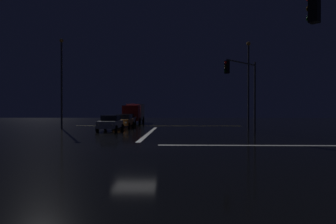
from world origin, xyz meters
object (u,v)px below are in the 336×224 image
Objects in this scene: sedan_white at (127,119)px; traffic_signal_ne at (244,83)px; sedan_orange at (124,121)px; streetlamp_left_near at (62,77)px; box_truck at (134,112)px; streetlamp_right_near at (248,79)px; sedan_silver at (110,123)px.

sedan_white is 0.66× the size of traffic_signal_ne.
sedan_orange is 8.58m from streetlamp_left_near.
sedan_white is 6.86m from box_truck.
sedan_white is at bearing 153.58° from streetlamp_right_near.
sedan_silver is at bearing -89.28° from sedan_white.
sedan_silver is 1.00× the size of sedan_orange.
sedan_white is at bearing 50.09° from streetlamp_left_near.
traffic_signal_ne is (12.27, -8.62, 3.73)m from sedan_orange.
streetlamp_right_near reaches higher than sedan_orange.
sedan_orange is at bearing 171.61° from streetlamp_right_near.
sedan_white is (-0.13, 10.53, 0.00)m from sedan_silver.
sedan_silver is 13.60m from traffic_signal_ne.
traffic_signal_ne is (12.65, -3.33, 3.73)m from sedan_silver.
streetlamp_right_near is at bearing 72.82° from traffic_signal_ne.
sedan_silver is 1.00× the size of sedan_white.
box_truck is at bearing 121.71° from traffic_signal_ne.
sedan_orange is 0.45× the size of streetlamp_right_near.
sedan_silver is 17.36m from box_truck.
sedan_orange is 15.46m from traffic_signal_ne.
box_truck is (-0.49, 12.04, 0.91)m from sedan_orange.
sedan_white is 17.18m from streetlamp_right_near.
streetlamp_right_near reaches higher than sedan_silver.
streetlamp_left_near is (-6.16, -14.15, 4.07)m from box_truck.
box_truck is at bearing 90.39° from sedan_silver.
sedan_silver and sedan_white have the same top height.
sedan_white is at bearing 95.51° from sedan_orange.
sedan_orange is 0.52× the size of box_truck.
streetlamp_left_near reaches higher than sedan_white.
streetlamp_right_near is at bearing 0.00° from streetlamp_left_near.
traffic_signal_ne is at bearing -35.08° from sedan_orange.
traffic_signal_ne is 0.64× the size of streetlamp_left_near.
traffic_signal_ne reaches higher than box_truck.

